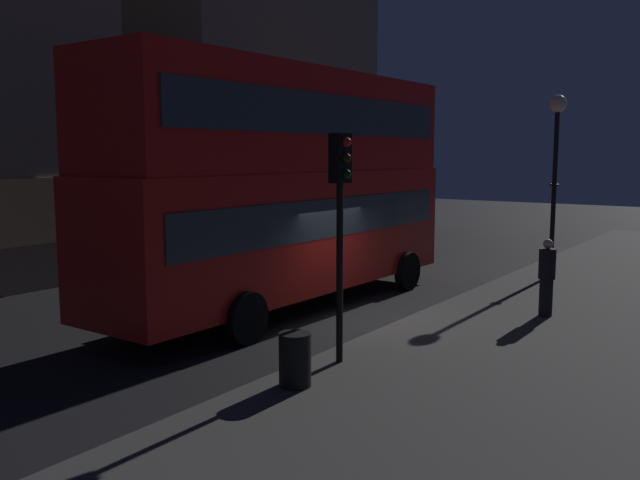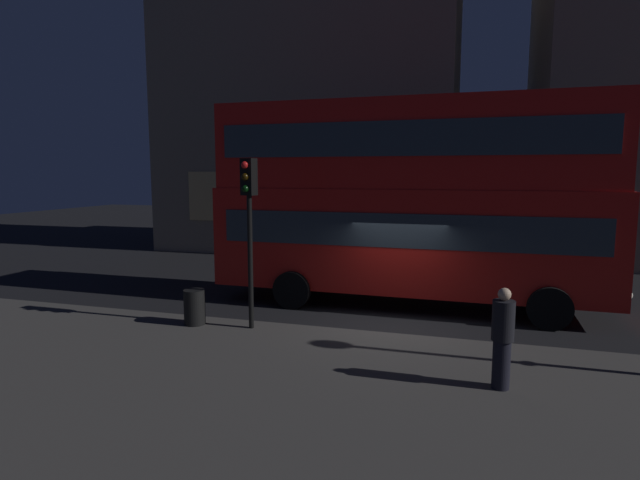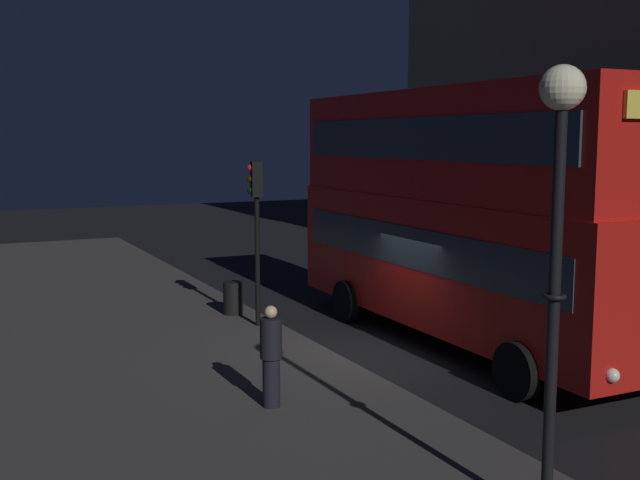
% 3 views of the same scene
% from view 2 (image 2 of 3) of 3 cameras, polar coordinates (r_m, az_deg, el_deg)
% --- Properties ---
extents(ground_plane, '(80.00, 80.00, 0.00)m').
position_cam_2_polar(ground_plane, '(13.12, 8.04, -9.49)').
color(ground_plane, black).
extents(sidewalk_slab, '(44.00, 7.59, 0.12)m').
position_cam_2_polar(sidewalk_slab, '(8.79, 3.28, -17.82)').
color(sidewalk_slab, '#423F3D').
rests_on(sidewalk_slab, ground).
extents(building_with_clock, '(14.08, 8.47, 19.48)m').
position_cam_2_polar(building_with_clock, '(27.56, -0.60, 19.90)').
color(building_with_clock, gray).
rests_on(building_with_clock, ground).
extents(double_decker_bus, '(11.04, 3.01, 5.76)m').
position_cam_2_polar(double_decker_bus, '(14.71, 9.65, 4.98)').
color(double_decker_bus, red).
rests_on(double_decker_bus, ground).
extents(traffic_light_near_kerb, '(0.36, 0.39, 4.02)m').
position_cam_2_polar(traffic_light_near_kerb, '(12.06, -7.90, 3.60)').
color(traffic_light_near_kerb, black).
rests_on(traffic_light_near_kerb, sidewalk_slab).
extents(pedestrian, '(0.38, 0.38, 1.77)m').
position_cam_2_polar(pedestrian, '(9.43, 19.61, -10.16)').
color(pedestrian, black).
rests_on(pedestrian, sidewalk_slab).
extents(litter_bin, '(0.52, 0.52, 0.86)m').
position_cam_2_polar(litter_bin, '(13.03, -13.77, -7.25)').
color(litter_bin, black).
rests_on(litter_bin, sidewalk_slab).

